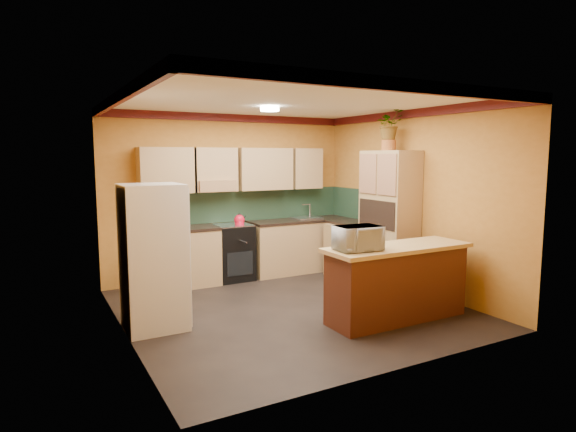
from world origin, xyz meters
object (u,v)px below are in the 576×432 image
object	(u,v)px
stove	(233,252)
breakfast_bar	(397,285)
base_cabinets_back	(267,250)
microwave	(358,238)
fridge	(153,257)
pantry	(389,220)

from	to	relation	value
stove	breakfast_bar	world-z (taller)	stove
base_cabinets_back	breakfast_bar	bearing A→B (deg)	-81.66
breakfast_bar	microwave	size ratio (longest dim) A/B	3.49
stove	fridge	bearing A→B (deg)	-135.23
stove	fridge	world-z (taller)	fridge
pantry	microwave	size ratio (longest dim) A/B	4.07
base_cabinets_back	pantry	bearing A→B (deg)	-50.06
fridge	microwave	size ratio (longest dim) A/B	3.30
pantry	breakfast_bar	world-z (taller)	pantry
base_cabinets_back	stove	size ratio (longest dim) A/B	4.01
stove	pantry	world-z (taller)	pantry
base_cabinets_back	fridge	world-z (taller)	fridge
base_cabinets_back	fridge	distance (m)	2.85
base_cabinets_back	pantry	xyz separation A→B (m)	(1.31, -1.57, 0.61)
stove	base_cabinets_back	bearing A→B (deg)	0.00
base_cabinets_back	stove	xyz separation A→B (m)	(-0.62, -0.00, 0.02)
pantry	fridge	bearing A→B (deg)	-178.65
pantry	microwave	xyz separation A→B (m)	(-1.51, -1.23, 0.02)
base_cabinets_back	stove	distance (m)	0.63
stove	pantry	distance (m)	2.56
microwave	breakfast_bar	bearing A→B (deg)	4.38
base_cabinets_back	fridge	size ratio (longest dim) A/B	2.15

